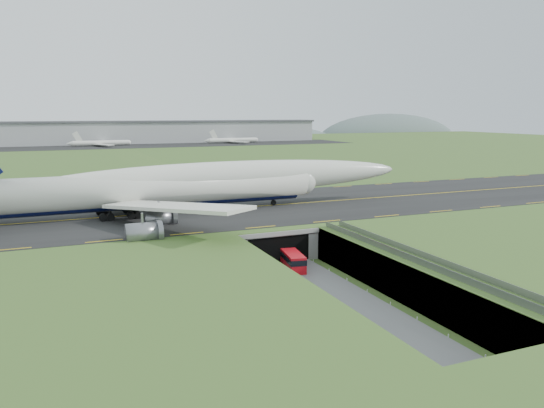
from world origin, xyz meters
name	(u,v)px	position (x,y,z in m)	size (l,w,h in m)	color
ground	(298,276)	(0.00, 0.00, 0.00)	(900.00, 900.00, 0.00)	#3D6227
airfield_deck	(298,259)	(0.00, 0.00, 3.00)	(800.00, 800.00, 6.00)	gray
trench_road	(319,288)	(0.00, -7.50, 0.10)	(12.00, 75.00, 0.20)	slate
taxiway	(235,208)	(0.00, 33.00, 6.09)	(800.00, 44.00, 0.18)	black
tunnel_portal	(261,236)	(0.00, 16.71, 3.33)	(17.00, 22.30, 6.00)	gray
guideway	(426,268)	(11.00, -19.11, 5.32)	(3.00, 53.00, 7.05)	#A8A8A3
jumbo_jet	(181,186)	(-12.07, 32.77, 11.88)	(105.41, 65.86, 21.78)	white
shuttle_tram	(293,261)	(0.58, 3.14, 1.66)	(3.92, 7.73, 3.02)	red
cargo_terminal	(108,132)	(-0.09, 299.41, 13.96)	(320.00, 67.00, 15.60)	#B2B2B2
distant_hills	(165,146)	(64.38, 430.00, -4.00)	(700.00, 91.00, 60.00)	slate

